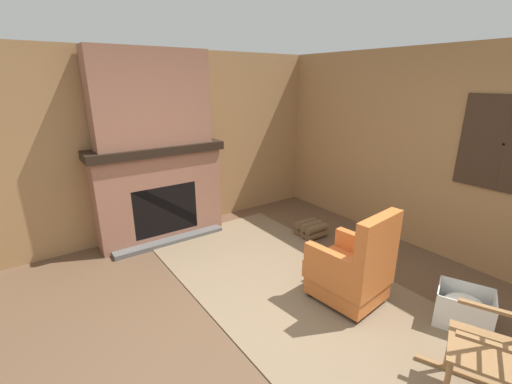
# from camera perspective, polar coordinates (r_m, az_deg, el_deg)

# --- Properties ---
(ground_plane) EXTENTS (14.00, 14.00, 0.00)m
(ground_plane) POSITION_cam_1_polar(r_m,az_deg,el_deg) (3.28, 1.97, -22.79)
(ground_plane) COLOR brown
(wood_panel_wall_left) EXTENTS (0.06, 5.98, 2.55)m
(wood_panel_wall_left) POSITION_cam_1_polar(r_m,az_deg,el_deg) (4.99, -17.28, 7.30)
(wood_panel_wall_left) COLOR #9E7247
(wood_panel_wall_left) RESTS_ON ground
(wood_panel_wall_back) EXTENTS (5.98, 0.09, 2.55)m
(wood_panel_wall_back) POSITION_cam_1_polar(r_m,az_deg,el_deg) (4.74, 29.59, 5.27)
(wood_panel_wall_back) COLOR #9E7247
(wood_panel_wall_back) RESTS_ON ground
(fireplace_hearth) EXTENTS (0.61, 1.80, 1.32)m
(fireplace_hearth) POSITION_cam_1_polar(r_m,az_deg,el_deg) (4.92, -15.69, -0.18)
(fireplace_hearth) COLOR #93604C
(fireplace_hearth) RESTS_ON ground
(chimney_breast) EXTENTS (0.35, 1.50, 1.21)m
(chimney_breast) POSITION_cam_1_polar(r_m,az_deg,el_deg) (4.70, -17.10, 14.70)
(chimney_breast) COLOR #93604C
(chimney_breast) RESTS_ON fireplace_hearth
(area_rug) EXTENTS (3.98, 1.93, 0.01)m
(area_rug) POSITION_cam_1_polar(r_m,az_deg,el_deg) (3.86, 6.67, -15.66)
(area_rug) COLOR #7A664C
(area_rug) RESTS_ON ground
(armchair) EXTENTS (0.74, 0.67, 1.01)m
(armchair) POSITION_cam_1_polar(r_m,az_deg,el_deg) (3.59, 15.75, -12.47)
(armchair) COLOR #C6662D
(armchair) RESTS_ON ground
(rocking_chair) EXTENTS (0.91, 0.72, 1.32)m
(rocking_chair) POSITION_cam_1_polar(r_m,az_deg,el_deg) (2.94, 34.81, -21.26)
(rocking_chair) COLOR olive
(rocking_chair) RESTS_ON ground
(firewood_stack) EXTENTS (0.36, 0.36, 0.21)m
(firewood_stack) POSITION_cam_1_polar(r_m,az_deg,el_deg) (5.01, 9.05, -6.11)
(firewood_stack) COLOR brown
(firewood_stack) RESTS_ON ground
(laundry_basket) EXTENTS (0.57, 0.53, 0.34)m
(laundry_basket) POSITION_cam_1_polar(r_m,az_deg,el_deg) (3.80, 31.33, -16.20)
(laundry_basket) COLOR white
(laundry_basket) RESTS_ON ground
(oil_lamp_vase) EXTENTS (0.12, 0.12, 0.25)m
(oil_lamp_vase) POSITION_cam_1_polar(r_m,az_deg,el_deg) (4.62, -24.57, 7.37)
(oil_lamp_vase) COLOR #B24C42
(oil_lamp_vase) RESTS_ON fireplace_hearth
(storage_case) EXTENTS (0.14, 0.27, 0.11)m
(storage_case) POSITION_cam_1_polar(r_m,az_deg,el_deg) (4.96, -11.76, 8.85)
(storage_case) COLOR gray
(storage_case) RESTS_ON fireplace_hearth
(decorative_plate_on_mantel) EXTENTS (0.07, 0.29, 0.28)m
(decorative_plate_on_mantel) POSITION_cam_1_polar(r_m,az_deg,el_deg) (4.77, -18.18, 9.00)
(decorative_plate_on_mantel) COLOR #336093
(decorative_plate_on_mantel) RESTS_ON fireplace_hearth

